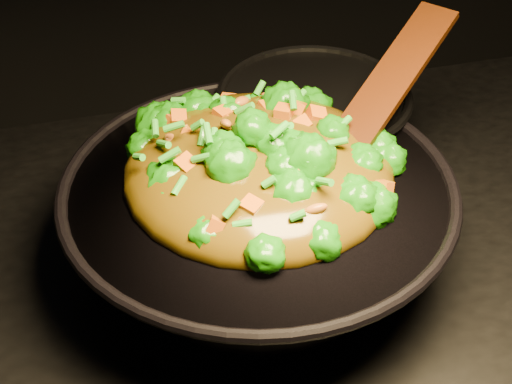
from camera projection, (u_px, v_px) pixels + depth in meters
name	position (u px, v px, depth m)	size (l,w,h in m)	color
wok	(258.00, 228.00, 0.93)	(0.44, 0.44, 0.12)	black
stir_fry	(259.00, 139.00, 0.87)	(0.31, 0.31, 0.11)	#1B7A08
spatula	(373.00, 107.00, 0.91)	(0.34, 0.05, 0.01)	#361608
back_pot	(312.00, 135.00, 1.06)	(0.24, 0.24, 0.14)	black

